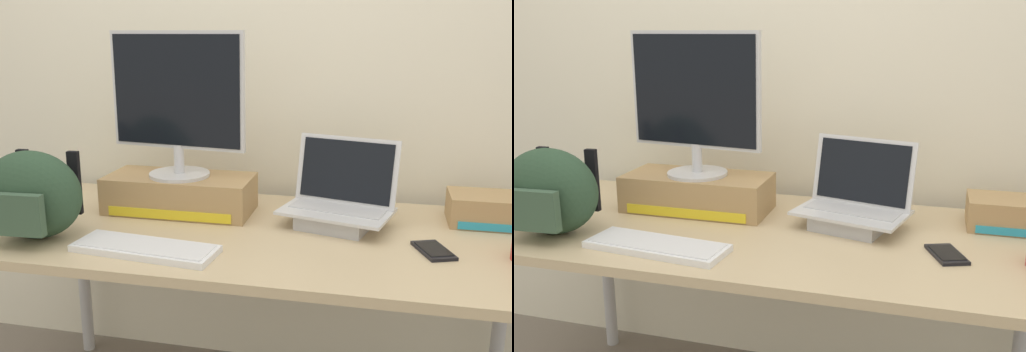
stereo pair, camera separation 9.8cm
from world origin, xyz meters
The scene contains 10 objects.
back_wall centered at (0.00, 0.51, 1.30)m, with size 7.00×0.10×2.60m, color silver.
desk centered at (0.00, 0.00, 0.68)m, with size 1.81×0.82×0.75m.
toner_box_yellow centered at (-0.31, 0.14, 0.81)m, with size 0.52×0.24×0.13m.
desktop_monitor centered at (-0.31, 0.14, 1.14)m, with size 0.49×0.21×0.50m.
open_laptop centered at (0.25, 0.11, 0.81)m, with size 0.40×0.31×0.28m.
external_keyboard centered at (-0.27, -0.26, 0.76)m, with size 0.44×0.19×0.02m.
messenger_backpack centered at (-0.65, -0.22, 0.89)m, with size 0.33×0.25×0.28m.
cell_phone centered at (0.55, -0.07, 0.75)m, with size 0.13×0.16×0.01m.
plush_toy centered at (-0.80, -0.01, 0.80)m, with size 0.10×0.10×0.10m.
toner_box_cyan centered at (0.77, 0.23, 0.80)m, with size 0.32×0.18×0.10m.
Camera 2 is at (0.48, -1.66, 1.37)m, focal length 39.65 mm.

